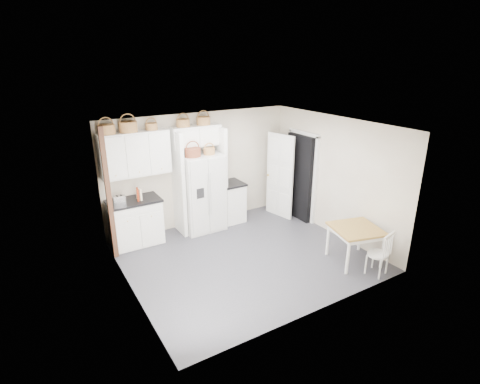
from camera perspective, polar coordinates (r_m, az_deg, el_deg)
floor at (r=7.56m, az=0.86°, el=-9.81°), size 4.50×4.50×0.00m
ceiling at (r=6.66m, az=0.98°, el=10.00°), size 4.50×4.50×0.00m
wall_back at (r=8.67m, az=-6.11°, el=3.44°), size 4.50×0.00×4.50m
wall_left at (r=6.20m, az=-17.07°, el=-4.29°), size 0.00×4.00×4.00m
wall_right at (r=8.35m, az=14.13°, el=2.28°), size 0.00×4.00×4.00m
refrigerator at (r=8.44m, az=-5.88°, el=-0.06°), size 0.91×0.73×1.76m
base_cab_left at (r=8.17m, az=-15.62°, el=-4.50°), size 1.02×0.64×0.94m
base_cab_right at (r=8.97m, az=-1.44°, el=-1.57°), size 0.52×0.63×0.92m
dining_table at (r=7.57m, az=17.04°, el=-7.67°), size 1.04×1.04×0.71m
windsor_chair at (r=7.26m, az=20.26°, el=-8.86°), size 0.47×0.44×0.80m
counter_left at (r=7.98m, az=-15.94°, el=-1.28°), size 1.06×0.69×0.04m
counter_right at (r=8.80m, az=-1.47°, el=1.33°), size 0.56×0.67×0.04m
toaster at (r=7.85m, az=-17.90°, el=-1.06°), size 0.24×0.16×0.16m
cookbook_red at (r=7.88m, az=-15.32°, el=-0.35°), size 0.07×0.17×0.25m
cookbook_cream at (r=7.89m, az=-15.13°, el=-0.33°), size 0.08×0.17×0.25m
basket_upper_a at (r=7.65m, az=-19.68°, el=8.95°), size 0.32×0.32×0.18m
basket_upper_b at (r=7.74m, az=-16.67°, el=9.48°), size 0.35×0.35×0.21m
basket_upper_c at (r=7.87m, az=-13.33°, el=9.69°), size 0.24×0.24×0.14m
basket_bridge_a at (r=8.10m, az=-8.67°, el=10.36°), size 0.29×0.29×0.16m
basket_bridge_b at (r=8.29m, az=-5.60°, el=10.75°), size 0.30×0.30×0.17m
basket_fridge_a at (r=7.98m, az=-7.21°, el=6.00°), size 0.34×0.34×0.18m
basket_fridge_b at (r=8.15m, az=-4.71°, el=6.21°), size 0.25×0.25×0.14m
upper_cabinet at (r=7.87m, az=-15.69°, el=5.61°), size 1.40×0.34×0.90m
bridge_cabinet at (r=8.27m, az=-6.76°, el=8.48°), size 1.12×0.34×0.45m
fridge_panel_left at (r=8.21m, az=-9.34°, el=1.22°), size 0.08×0.60×2.30m
fridge_panel_right at (r=8.61m, az=-3.06°, el=2.36°), size 0.08×0.60×2.30m
trim_post at (r=7.44m, az=-19.38°, el=-0.46°), size 0.09×0.09×2.60m
doorway_void at (r=9.07m, az=9.17°, el=2.22°), size 0.18×0.85×2.05m
door_slab at (r=9.10m, az=6.08°, el=2.43°), size 0.21×0.79×2.05m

